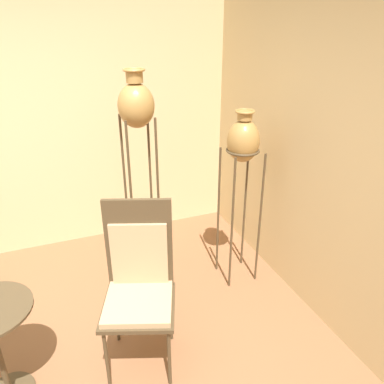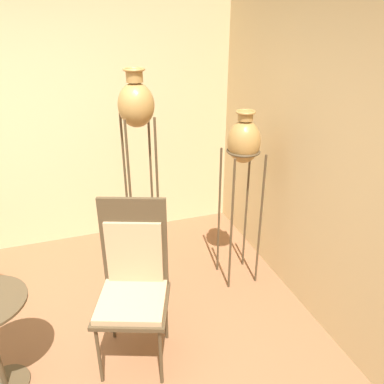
{
  "view_description": "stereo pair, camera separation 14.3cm",
  "coord_description": "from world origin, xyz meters",
  "views": [
    {
      "loc": [
        0.3,
        -1.65,
        2.24
      ],
      "look_at": [
        1.36,
        1.03,
        0.9
      ],
      "focal_mm": 35.0,
      "sensor_mm": 36.0,
      "label": 1
    },
    {
      "loc": [
        0.44,
        -1.7,
        2.24
      ],
      "look_at": [
        1.36,
        1.03,
        0.9
      ],
      "focal_mm": 35.0,
      "sensor_mm": 36.0,
      "label": 2
    }
  ],
  "objects": [
    {
      "name": "vase_stand_tall",
      "position": [
        0.95,
        1.12,
        1.59
      ],
      "size": [
        0.28,
        0.28,
        1.91
      ],
      "color": "#473823",
      "rests_on": "ground_plane"
    },
    {
      "name": "wall_right",
      "position": [
        2.18,
        0.0,
        1.35
      ],
      "size": [
        0.06,
        8.3,
        2.7
      ],
      "color": "#D1B784",
      "rests_on": "ground_plane"
    },
    {
      "name": "chair",
      "position": [
        0.72,
        0.38,
        0.65
      ],
      "size": [
        0.61,
        0.6,
        1.19
      ],
      "rotation": [
        0.0,
        0.0,
        -0.35
      ],
      "color": "#473823",
      "rests_on": "ground_plane"
    },
    {
      "name": "wall_back",
      "position": [
        0.0,
        2.18,
        1.35
      ],
      "size": [
        8.3,
        0.06,
        2.7
      ],
      "color": "#D1B784",
      "rests_on": "ground_plane"
    },
    {
      "name": "vase_stand_medium",
      "position": [
        1.77,
        0.94,
        1.29
      ],
      "size": [
        0.29,
        0.29,
        1.58
      ],
      "color": "#473823",
      "rests_on": "ground_plane"
    }
  ]
}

